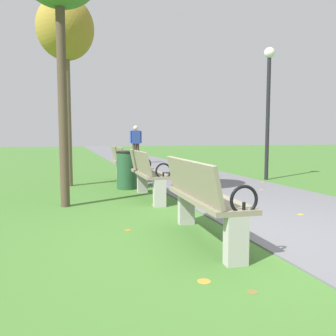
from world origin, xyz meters
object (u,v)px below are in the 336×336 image
at_px(park_bench_1, 202,197).
at_px(tree_2, 65,31).
at_px(park_bench_3, 123,162).
at_px(lamp_post, 268,93).
at_px(pedestrian_walking, 136,142).
at_px(park_bench_2, 147,173).
at_px(trash_bin, 127,170).

distance_m(park_bench_1, tree_2, 5.86).
relative_size(park_bench_3, lamp_post, 0.46).
bearing_deg(pedestrian_walking, park_bench_1, -97.46).
relative_size(park_bench_2, park_bench_3, 1.00).
height_order(park_bench_3, lamp_post, lamp_post).
distance_m(park_bench_1, pedestrian_walking, 11.05).
distance_m(park_bench_3, lamp_post, 4.24).
xyz_separation_m(park_bench_2, lamp_post, (3.73, 1.88, 1.82)).
height_order(park_bench_2, tree_2, tree_2).
bearing_deg(park_bench_2, pedestrian_walking, 80.20).
distance_m(park_bench_1, trash_bin, 4.00).
xyz_separation_m(trash_bin, lamp_post, (3.88, 0.53, 1.88)).
distance_m(park_bench_2, park_bench_3, 2.74).
height_order(park_bench_1, trash_bin, park_bench_1).
xyz_separation_m(park_bench_1, tree_2, (-1.37, 4.82, 3.04)).
bearing_deg(park_bench_3, trash_bin, -96.04).
xyz_separation_m(park_bench_2, pedestrian_walking, (1.43, 8.30, 0.44)).
bearing_deg(trash_bin, park_bench_3, 83.96).
height_order(pedestrian_walking, trash_bin, pedestrian_walking).
relative_size(park_bench_3, pedestrian_walking, 1.00).
height_order(park_bench_1, park_bench_3, same).
bearing_deg(park_bench_2, lamp_post, 26.78).
relative_size(park_bench_1, lamp_post, 0.46).
relative_size(park_bench_1, tree_2, 0.38).
distance_m(pedestrian_walking, lamp_post, 6.96).
bearing_deg(park_bench_2, park_bench_3, 90.00).
xyz_separation_m(park_bench_3, pedestrian_walking, (1.43, 5.56, 0.44)).
height_order(tree_2, pedestrian_walking, tree_2).
height_order(park_bench_1, park_bench_2, same).
xyz_separation_m(park_bench_3, tree_2, (-1.37, -0.57, 3.04)).
bearing_deg(trash_bin, park_bench_2, -83.77).
height_order(pedestrian_walking, lamp_post, lamp_post).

